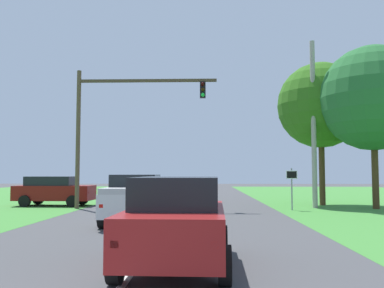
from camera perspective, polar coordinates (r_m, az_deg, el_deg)
The scene contains 9 objects.
ground_plane at distance 14.50m, azimuth -4.18°, elevation -11.85°, with size 120.00×120.00×0.00m, color #424244.
red_suv_near at distance 9.04m, azimuth -2.02°, elevation -10.30°, with size 2.29×4.47×1.90m.
pickup_truck_lead at distance 16.61m, azimuth -7.65°, elevation -7.43°, with size 2.21×4.94×1.92m.
traffic_light at distance 23.86m, azimuth -10.53°, elevation 3.75°, with size 7.93×0.40×7.78m.
keep_moving_sign at distance 22.89m, azimuth 13.50°, elevation -5.23°, with size 0.60×0.09×2.24m.
oak_tree_right at distance 25.54m, azimuth 23.53°, elevation 5.77°, with size 5.89×5.89×9.11m.
crossing_suv_far at distance 26.58m, azimuth -18.37°, elevation -6.03°, with size 4.59×2.21×1.76m.
utility_pole_right at distance 24.82m, azimuth 16.31°, elevation 2.72°, with size 0.28×0.28×9.61m, color #9E998E.
extra_tree_1 at distance 27.25m, azimuth 17.20°, elevation 5.07°, with size 5.32×5.32×8.86m.
Camera 1 is at (1.47, -3.31, 2.00)m, focal length 38.95 mm.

